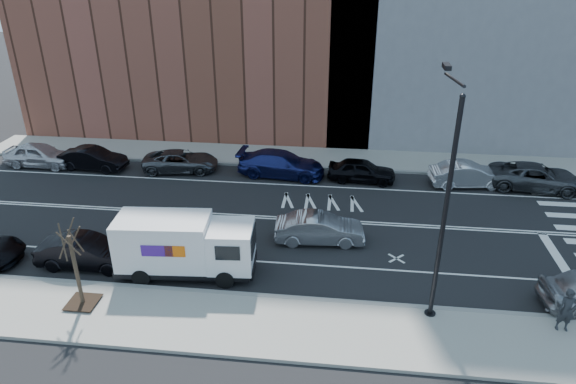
% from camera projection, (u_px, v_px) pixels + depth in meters
% --- Properties ---
extents(ground, '(120.00, 120.00, 0.00)m').
position_uv_depth(ground, '(280.00, 218.00, 27.80)').
color(ground, black).
rests_on(ground, ground).
extents(sidewalk_near, '(44.00, 3.60, 0.15)m').
position_uv_depth(sidewalk_near, '(250.00, 325.00, 19.89)').
color(sidewalk_near, gray).
rests_on(sidewalk_near, ground).
extents(sidewalk_far, '(44.00, 3.60, 0.15)m').
position_uv_depth(sidewalk_far, '(296.00, 157.00, 35.63)').
color(sidewalk_far, gray).
rests_on(sidewalk_far, ground).
extents(curb_near, '(44.00, 0.25, 0.17)m').
position_uv_depth(curb_near, '(258.00, 296.00, 21.50)').
color(curb_near, gray).
rests_on(curb_near, ground).
extents(curb_far, '(44.00, 0.25, 0.17)m').
position_uv_depth(curb_far, '(293.00, 167.00, 34.02)').
color(curb_far, gray).
rests_on(curb_far, ground).
extents(road_markings, '(40.00, 8.60, 0.01)m').
position_uv_depth(road_markings, '(280.00, 218.00, 27.80)').
color(road_markings, white).
rests_on(road_markings, ground).
extents(streetlight, '(0.44, 4.02, 9.34)m').
position_uv_depth(streetlight, '(444.00, 197.00, 18.68)').
color(streetlight, black).
rests_on(streetlight, ground).
extents(street_tree, '(1.20, 1.20, 3.75)m').
position_uv_depth(street_tree, '(78.00, 277.00, 20.38)').
color(street_tree, black).
rests_on(street_tree, ground).
extents(fedex_van, '(6.21, 2.51, 2.78)m').
position_uv_depth(fedex_van, '(184.00, 245.00, 22.52)').
color(fedex_van, black).
rests_on(fedex_van, ground).
extents(far_parked_a, '(4.69, 2.03, 1.58)m').
position_uv_depth(far_parked_a, '(40.00, 155.00, 34.06)').
color(far_parked_a, silver).
rests_on(far_parked_a, ground).
extents(far_parked_b, '(4.47, 1.90, 1.43)m').
position_uv_depth(far_parked_b, '(93.00, 159.00, 33.62)').
color(far_parked_b, black).
rests_on(far_parked_b, ground).
extents(far_parked_c, '(5.07, 2.83, 1.34)m').
position_uv_depth(far_parked_c, '(181.00, 161.00, 33.38)').
color(far_parked_c, '#484B50').
rests_on(far_parked_c, ground).
extents(far_parked_d, '(5.70, 2.73, 1.60)m').
position_uv_depth(far_parked_d, '(281.00, 164.00, 32.61)').
color(far_parked_d, navy).
rests_on(far_parked_d, ground).
extents(far_parked_e, '(4.28, 1.97, 1.42)m').
position_uv_depth(far_parked_e, '(362.00, 170.00, 31.90)').
color(far_parked_e, black).
rests_on(far_parked_e, ground).
extents(far_parked_f, '(4.73, 2.17, 1.50)m').
position_uv_depth(far_parked_f, '(468.00, 175.00, 31.20)').
color(far_parked_f, silver).
rests_on(far_parked_f, ground).
extents(far_parked_g, '(5.70, 3.14, 1.51)m').
position_uv_depth(far_parked_g, '(536.00, 177.00, 30.89)').
color(far_parked_g, '#424448').
rests_on(far_parked_g, ground).
extents(driving_sedan, '(4.50, 1.86, 1.45)m').
position_uv_depth(driving_sedan, '(320.00, 229.00, 25.32)').
color(driving_sedan, '#9E9EA2').
rests_on(driving_sedan, ground).
extents(near_parked_rear_a, '(4.47, 1.57, 1.47)m').
position_uv_depth(near_parked_rear_a, '(87.00, 252.00, 23.38)').
color(near_parked_rear_a, black).
rests_on(near_parked_rear_a, ground).
extents(pedestrian, '(0.66, 0.44, 1.79)m').
position_uv_depth(pedestrian, '(567.00, 310.00, 19.17)').
color(pedestrian, '#24262A').
rests_on(pedestrian, sidewalk_near).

